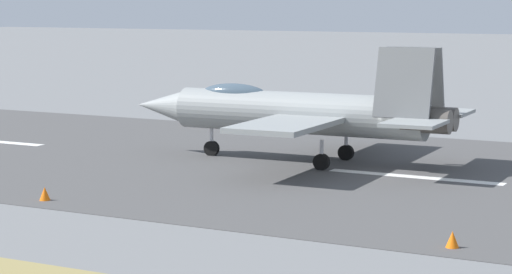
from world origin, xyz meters
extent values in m
plane|color=slate|center=(0.00, 0.00, 0.00)|extent=(400.00, 400.00, 0.00)
cube|color=#484748|center=(0.00, 0.00, 0.01)|extent=(240.00, 26.00, 0.02)
cube|color=white|center=(-0.72, 0.00, 0.02)|extent=(8.00, 0.70, 0.00)
cylinder|color=gray|center=(5.59, -1.38, 2.41)|extent=(12.55, 2.46, 2.01)
cone|color=gray|center=(13.27, -1.10, 2.41)|extent=(2.94, 1.81, 1.71)
ellipsoid|color=#3F5160|center=(9.11, -1.25, 3.16)|extent=(3.64, 1.23, 1.10)
cylinder|color=#47423D|center=(-0.83, -1.06, 2.41)|extent=(2.24, 1.18, 1.10)
cylinder|color=#47423D|center=(-0.79, -2.16, 2.41)|extent=(2.24, 1.18, 1.10)
cube|color=gray|center=(4.45, 2.53, 2.31)|extent=(3.61, 6.01, 0.24)
cube|color=gray|center=(4.73, -5.36, 2.31)|extent=(3.61, 6.01, 0.24)
cube|color=gray|center=(-0.90, 0.79, 2.51)|extent=(2.50, 2.88, 0.16)
cube|color=gray|center=(-0.72, -4.01, 2.51)|extent=(2.50, 2.88, 0.16)
cube|color=slate|center=(0.12, -0.68, 4.11)|extent=(2.63, 1.04, 3.14)
cube|color=slate|center=(0.18, -2.48, 4.11)|extent=(2.63, 1.04, 3.14)
cylinder|color=silver|center=(10.39, -1.21, 0.70)|extent=(0.18, 0.18, 1.40)
cylinder|color=black|center=(10.39, -1.21, 0.38)|extent=(0.77, 0.33, 0.76)
cylinder|color=silver|center=(3.73, 0.15, 0.70)|extent=(0.18, 0.18, 1.40)
cylinder|color=black|center=(3.73, 0.15, 0.38)|extent=(0.77, 0.33, 0.76)
cylinder|color=silver|center=(3.85, -3.04, 0.70)|extent=(0.18, 0.18, 1.40)
cylinder|color=black|center=(3.85, -3.04, 0.38)|extent=(0.77, 0.33, 0.76)
cube|color=#1E2338|center=(16.87, -11.41, 0.42)|extent=(0.24, 0.36, 0.83)
cube|color=orange|center=(16.87, -11.41, 1.03)|extent=(0.29, 0.45, 0.57)
sphere|color=tan|center=(16.87, -11.41, 1.47)|extent=(0.22, 0.22, 0.22)
cylinder|color=orange|center=(16.86, -11.71, 1.00)|extent=(0.10, 0.10, 0.53)
cylinder|color=orange|center=(16.88, -11.11, 1.00)|extent=(0.10, 0.10, 0.53)
cone|color=orange|center=(-5.94, 11.75, 0.28)|extent=(0.44, 0.44, 0.55)
cone|color=orange|center=(10.36, 11.75, 0.28)|extent=(0.44, 0.44, 0.55)
camera|label=1|loc=(-14.79, 41.86, 7.69)|focal=70.27mm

